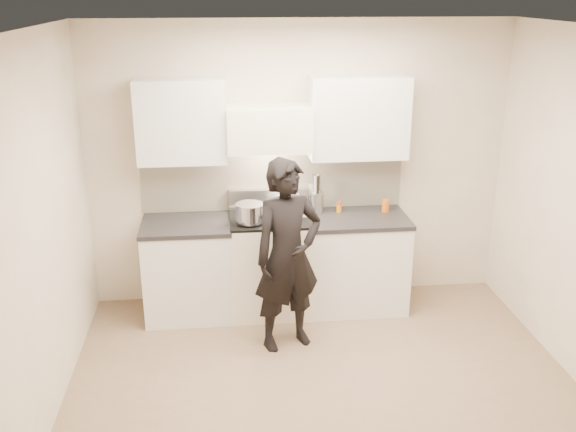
{
  "coord_description": "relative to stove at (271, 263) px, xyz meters",
  "views": [
    {
      "loc": [
        -0.73,
        -4.15,
        2.95
      ],
      "look_at": [
        -0.18,
        1.05,
        1.08
      ],
      "focal_mm": 40.0,
      "sensor_mm": 36.0,
      "label": 1
    }
  ],
  "objects": [
    {
      "name": "ground_plane",
      "position": [
        0.3,
        -1.42,
        -0.47
      ],
      "size": [
        4.0,
        4.0,
        0.0
      ],
      "primitive_type": "plane",
      "color": "#7F654C"
    },
    {
      "name": "room_shell",
      "position": [
        0.24,
        -1.05,
        1.12
      ],
      "size": [
        4.04,
        3.54,
        2.7
      ],
      "color": "beige",
      "rests_on": "ground"
    },
    {
      "name": "stove",
      "position": [
        0.0,
        0.0,
        0.0
      ],
      "size": [
        0.76,
        0.65,
        0.96
      ],
      "color": "#F0E4CE",
      "rests_on": "ground"
    },
    {
      "name": "counter_right",
      "position": [
        0.83,
        0.0,
        -0.01
      ],
      "size": [
        0.92,
        0.67,
        0.92
      ],
      "color": "silver",
      "rests_on": "ground"
    },
    {
      "name": "counter_left",
      "position": [
        -0.78,
        0.0,
        -0.01
      ],
      "size": [
        0.82,
        0.67,
        0.92
      ],
      "color": "silver",
      "rests_on": "ground"
    },
    {
      "name": "wok",
      "position": [
        0.14,
        0.14,
        0.57
      ],
      "size": [
        0.33,
        0.39,
        0.26
      ],
      "color": "silver",
      "rests_on": "stove"
    },
    {
      "name": "stock_pot",
      "position": [
        -0.2,
        -0.14,
        0.57
      ],
      "size": [
        0.36,
        0.27,
        0.17
      ],
      "color": "silver",
      "rests_on": "stove"
    },
    {
      "name": "utensil_crock",
      "position": [
        0.45,
        0.16,
        0.56
      ],
      "size": [
        0.14,
        0.14,
        0.37
      ],
      "color": "#AFAFAF",
      "rests_on": "counter_right"
    },
    {
      "name": "spice_jar",
      "position": [
        0.67,
        0.14,
        0.5
      ],
      "size": [
        0.05,
        0.05,
        0.1
      ],
      "color": "#C5730B",
      "rests_on": "counter_right"
    },
    {
      "name": "oil_glass",
      "position": [
        1.11,
        0.11,
        0.51
      ],
      "size": [
        0.07,
        0.07,
        0.12
      ],
      "color": "#C4590F",
      "rests_on": "counter_right"
    },
    {
      "name": "person",
      "position": [
        0.09,
        -0.67,
        0.36
      ],
      "size": [
        0.71,
        0.59,
        1.67
      ],
      "primitive_type": "imported",
      "rotation": [
        0.0,
        0.0,
        0.35
      ],
      "color": "black",
      "rests_on": "ground"
    }
  ]
}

